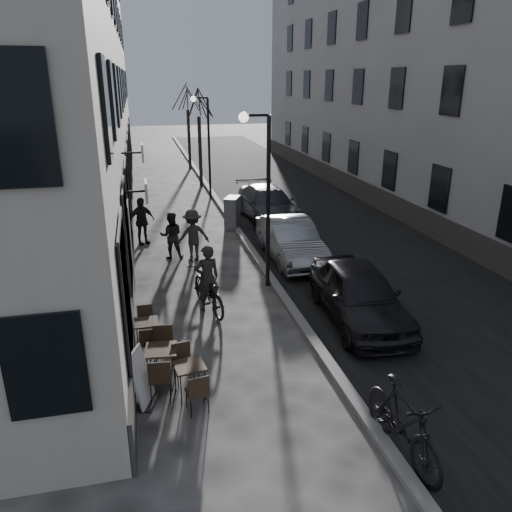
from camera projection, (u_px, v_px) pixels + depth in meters
name	position (u px, v px, depth m)	size (l,w,h in m)	color
ground	(345.00, 404.00, 9.65)	(120.00, 120.00, 0.00)	#3A3634
road	(292.00, 202.00, 25.13)	(7.30, 60.00, 0.00)	black
kerb	(221.00, 205.00, 24.33)	(0.25, 60.00, 0.12)	slate
building_left	(67.00, 25.00, 20.77)	(4.00, 35.00, 16.00)	#A69B8B
building_right	(405.00, 32.00, 24.09)	(4.00, 35.00, 16.00)	gray
streetlamp_near	(262.00, 183.00, 14.04)	(0.90, 0.28, 5.09)	black
streetlamp_far	(205.00, 136.00, 25.03)	(0.90, 0.28, 5.09)	black
tree_near	(198.00, 102.00, 27.29)	(2.40, 2.40, 5.70)	black
tree_far	(187.00, 98.00, 32.78)	(2.40, 2.40, 5.70)	black
bistro_set_a	(190.00, 377.00, 9.77)	(0.66, 1.45, 0.83)	black
bistro_set_b	(162.00, 362.00, 10.21)	(0.69, 1.58, 0.92)	black
bistro_set_c	(147.00, 332.00, 11.55)	(0.56, 1.35, 0.79)	black
sign_board	(142.00, 383.00, 9.54)	(0.60, 0.73, 1.13)	black
utility_cabinet	(232.00, 213.00, 20.56)	(0.49, 0.90, 1.34)	#5E5E60
bicycle	(208.00, 290.00, 13.40)	(0.75, 2.14, 1.12)	black
cyclist_rider	(207.00, 278.00, 13.28)	(0.67, 0.44, 1.84)	#262421
pedestrian_near	(171.00, 235.00, 17.18)	(0.79, 0.62, 1.63)	black
pedestrian_mid	(193.00, 235.00, 16.92)	(1.16, 0.67, 1.80)	#2E2B28
pedestrian_far	(141.00, 221.00, 18.61)	(1.05, 0.44, 1.79)	black
car_near	(359.00, 294.00, 12.75)	(1.74, 4.33, 1.48)	black
car_mid	(291.00, 240.00, 17.07)	(1.48, 4.26, 1.40)	gray
car_far	(268.00, 204.00, 21.84)	(2.00, 4.92, 1.43)	#32363C
moped	(403.00, 423.00, 8.13)	(0.61, 2.17, 1.30)	black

